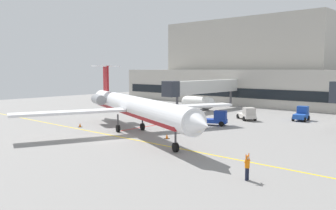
# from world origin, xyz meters

# --- Properties ---
(ground) EXTENTS (120.00, 120.00, 0.11)m
(ground) POSITION_xyz_m (-0.00, 0.00, -0.05)
(ground) COLOR gray
(terminal_building) EXTENTS (74.74, 16.65, 19.52)m
(terminal_building) POSITION_xyz_m (-7.09, 48.90, 7.42)
(terminal_building) COLOR #B7B2A8
(terminal_building) RESTS_ON ground
(jet_bridge_west) EXTENTS (2.40, 21.44, 5.78)m
(jet_bridge_west) POSITION_xyz_m (-8.13, 28.53, 4.42)
(jet_bridge_west) COLOR silver
(jet_bridge_west) RESTS_ON ground
(regional_jet) EXTENTS (32.46, 26.89, 8.35)m
(regional_jet) POSITION_xyz_m (-0.62, 4.07, 3.21)
(regional_jet) COLOR white
(regional_jet) RESTS_ON ground
(baggage_tug) EXTENTS (4.30, 2.93, 2.08)m
(baggage_tug) POSITION_xyz_m (3.83, 15.44, 0.94)
(baggage_tug) COLOR #19389E
(baggage_tug) RESTS_ON ground
(pushback_tractor) EXTENTS (4.22, 3.96, 1.98)m
(pushback_tractor) POSITION_xyz_m (4.48, 23.08, 0.91)
(pushback_tractor) COLOR silver
(pushback_tractor) RESTS_ON ground
(belt_loader) EXTENTS (2.28, 3.30, 2.15)m
(belt_loader) POSITION_xyz_m (10.88, 28.06, 0.96)
(belt_loader) COLOR #1E4CB2
(belt_loader) RESTS_ON ground
(fuel_tank) EXTENTS (7.55, 2.22, 2.55)m
(fuel_tank) POSITION_xyz_m (-9.59, 29.13, 1.43)
(fuel_tank) COLOR white
(fuel_tank) RESTS_ON ground
(marshaller) EXTENTS (0.34, 0.83, 1.90)m
(marshaller) POSITION_xyz_m (19.39, -3.49, 0.96)
(marshaller) COLOR #191E33
(marshaller) RESTS_ON ground
(safety_cone_alpha) EXTENTS (0.47, 0.47, 0.55)m
(safety_cone_alpha) POSITION_xyz_m (-7.01, 12.81, 0.25)
(safety_cone_alpha) COLOR orange
(safety_cone_alpha) RESTS_ON ground
(safety_cone_bravo) EXTENTS (0.47, 0.47, 0.55)m
(safety_cone_bravo) POSITION_xyz_m (5.19, 3.86, 0.25)
(safety_cone_bravo) COLOR orange
(safety_cone_bravo) RESTS_ON ground
(safety_cone_charlie) EXTENTS (0.47, 0.47, 0.55)m
(safety_cone_charlie) POSITION_xyz_m (-8.96, 2.05, 0.25)
(safety_cone_charlie) COLOR orange
(safety_cone_charlie) RESTS_ON ground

